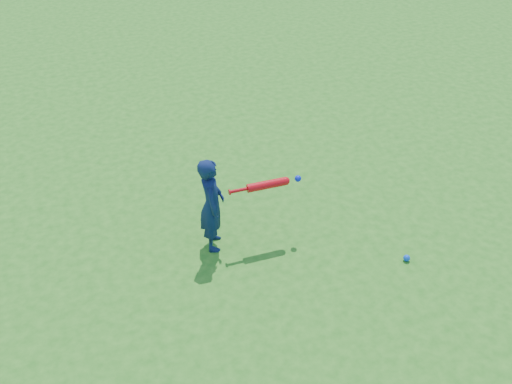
% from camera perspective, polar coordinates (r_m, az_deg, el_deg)
% --- Properties ---
extents(ground, '(80.00, 80.00, 0.00)m').
position_cam_1_polar(ground, '(6.70, -6.89, -3.72)').
color(ground, '#26741B').
rests_on(ground, ground).
extents(child, '(0.36, 0.47, 1.13)m').
position_cam_1_polar(child, '(6.11, -4.45, -1.26)').
color(child, '#0F1D49').
rests_on(child, ground).
extents(ground_ball_blue, '(0.07, 0.07, 0.07)m').
position_cam_1_polar(ground_ball_blue, '(6.44, 14.83, -6.40)').
color(ground_ball_blue, blue).
rests_on(ground_ball_blue, ground).
extents(bat_swing, '(0.82, 0.10, 0.09)m').
position_cam_1_polar(bat_swing, '(6.13, 1.40, 0.79)').
color(bat_swing, red).
rests_on(bat_swing, ground).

